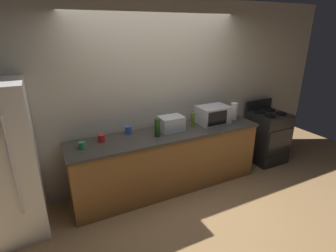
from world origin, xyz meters
name	(u,v)px	position (x,y,z in m)	size (l,w,h in m)	color
ground_plane	(181,201)	(0.00, 0.00, 0.00)	(8.00, 8.00, 0.00)	#A87F51
back_wall	(156,96)	(0.00, 0.81, 1.35)	(6.40, 0.10, 2.70)	#B2A893
counter_run	(168,161)	(0.00, 0.40, 0.45)	(2.84, 0.64, 0.90)	brown
refrigerator	(1,164)	(-2.05, 0.40, 0.90)	(0.72, 0.73, 1.80)	white
stove_range	(267,136)	(2.00, 0.40, 0.46)	(0.60, 0.61, 1.08)	black
microwave	(213,115)	(0.81, 0.45, 1.04)	(0.48, 0.35, 0.27)	#B7BABF
toaster_oven	(171,123)	(0.08, 0.46, 1.01)	(0.34, 0.26, 0.21)	#B7BABF
paper_towel_roll	(234,111)	(1.22, 0.45, 1.04)	(0.12, 0.12, 0.27)	white
bottle_olive_oil	(193,120)	(0.44, 0.45, 1.01)	(0.06, 0.06, 0.22)	#4C6B19
bottle_wine	(157,127)	(-0.19, 0.34, 1.03)	(0.08, 0.08, 0.26)	#1E3F19
mug_red	(101,138)	(-0.92, 0.51, 0.95)	(0.09, 0.09, 0.09)	red
mug_blue	(128,130)	(-0.52, 0.61, 0.95)	(0.09, 0.09, 0.11)	#2D4CB2
mug_green	(82,145)	(-1.19, 0.40, 0.94)	(0.08, 0.08, 0.09)	#2D8C47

